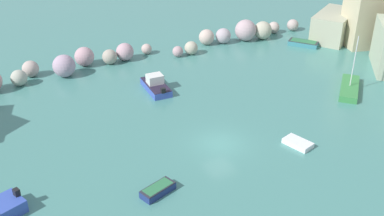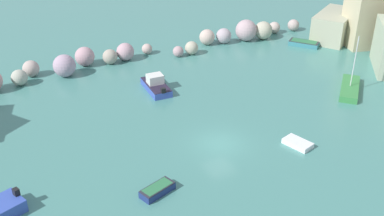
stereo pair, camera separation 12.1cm
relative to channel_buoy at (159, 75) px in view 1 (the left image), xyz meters
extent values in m
plane|color=#44817B|center=(-0.94, -14.66, -0.25)|extent=(160.00, 160.00, 0.00)
cube|color=#AEB49E|center=(30.03, -1.45, 3.31)|extent=(5.27, 5.23, 7.12)
cube|color=#A6A78D|center=(25.40, 0.56, 1.51)|extent=(8.59, 7.36, 3.52)
sphere|color=#ACAC9E|center=(-13.84, 4.95, 0.60)|extent=(1.71, 1.71, 1.71)
sphere|color=#B4A09A|center=(-12.32, 6.68, 0.66)|extent=(1.81, 1.81, 1.81)
sphere|color=#AD92A9|center=(-9.03, 5.00, 0.99)|extent=(2.47, 2.47, 2.47)
sphere|color=#B9919B|center=(-6.25, 6.85, 0.87)|extent=(2.24, 2.24, 2.24)
sphere|color=#A89C8E|center=(-3.51, 6.05, 0.62)|extent=(1.74, 1.74, 1.74)
sphere|color=#B8939F|center=(-1.54, 6.29, 0.79)|extent=(2.08, 2.08, 2.08)
sphere|color=#C0A39D|center=(1.47, 6.93, 0.39)|extent=(1.27, 1.27, 1.27)
sphere|color=#B19096|center=(4.47, 4.39, 0.40)|extent=(1.30, 1.30, 1.30)
sphere|color=#B4AB97|center=(6.24, 4.30, 0.56)|extent=(1.63, 1.63, 1.63)
sphere|color=#C6ACA1|center=(9.54, 6.37, 0.74)|extent=(1.98, 1.98, 1.98)
sphere|color=#AE9EA8|center=(11.67, 5.78, 0.73)|extent=(1.96, 1.96, 1.96)
sphere|color=#B4989F|center=(14.77, 5.33, 1.13)|extent=(2.76, 2.76, 2.76)
sphere|color=#ADA893|center=(17.08, 4.73, 0.93)|extent=(2.36, 2.36, 2.36)
sphere|color=#B9A59E|center=(19.76, 5.92, 0.53)|extent=(1.57, 1.57, 1.57)
sphere|color=#B19D99|center=(22.73, 5.56, 0.54)|extent=(1.58, 1.58, 1.58)
sphere|color=#E04C28|center=(0.00, 0.00, 0.00)|extent=(0.50, 0.50, 0.50)
cube|color=navy|center=(-8.24, -18.26, 0.01)|extent=(2.83, 1.87, 0.52)
cube|color=#292934|center=(-8.24, -18.26, 0.30)|extent=(2.77, 1.83, 0.06)
cube|color=#2D7047|center=(-8.24, -18.26, 0.31)|extent=(2.40, 1.59, 0.08)
cube|color=teal|center=(20.28, 0.25, 0.03)|extent=(3.49, 3.89, 0.55)
cube|color=#2C2E32|center=(20.28, 0.25, 0.33)|extent=(3.42, 3.82, 0.06)
cube|color=#2D7047|center=(20.28, 0.25, 0.34)|extent=(2.96, 3.31, 0.08)
cube|color=#3850B1|center=(-1.60, -2.84, 0.08)|extent=(2.14, 4.57, 0.67)
cube|color=#251E32|center=(-1.60, -2.84, 0.45)|extent=(2.10, 4.48, 0.06)
cube|color=silver|center=(-1.59, -2.62, 0.91)|extent=(1.64, 1.39, 0.99)
cube|color=black|center=(-1.71, -4.92, 0.67)|extent=(0.46, 0.38, 0.50)
cube|color=white|center=(4.72, -17.92, -0.03)|extent=(1.95, 2.63, 0.43)
cube|color=#378543|center=(15.98, -12.26, 0.07)|extent=(5.37, 5.16, 0.64)
cylinder|color=silver|center=(15.98, -12.26, 3.05)|extent=(0.10, 0.10, 5.33)
cube|color=black|center=(-17.33, -15.05, 0.94)|extent=(0.49, 0.54, 0.50)
camera|label=1|loc=(-18.44, -43.00, 21.20)|focal=43.74mm
camera|label=2|loc=(-18.33, -43.05, 21.20)|focal=43.74mm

